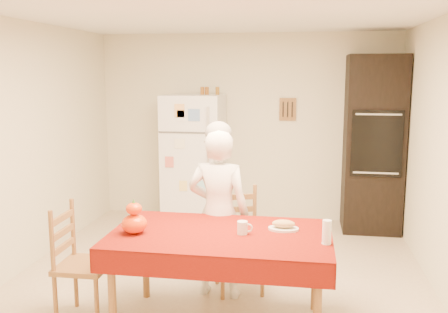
% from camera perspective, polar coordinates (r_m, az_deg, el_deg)
% --- Properties ---
extents(floor, '(4.50, 4.50, 0.00)m').
position_cam_1_polar(floor, '(4.93, -0.68, -14.15)').
color(floor, tan).
rests_on(floor, ground).
extents(room_shell, '(4.02, 4.52, 2.51)m').
position_cam_1_polar(room_shell, '(4.53, -0.70, 5.00)').
color(room_shell, beige).
rests_on(room_shell, ground).
extents(refrigerator, '(0.75, 0.74, 1.70)m').
position_cam_1_polar(refrigerator, '(6.58, -3.44, -0.35)').
color(refrigerator, white).
rests_on(refrigerator, floor).
extents(oven_cabinet, '(0.70, 0.62, 2.20)m').
position_cam_1_polar(oven_cabinet, '(6.49, 16.69, 1.35)').
color(oven_cabinet, black).
rests_on(oven_cabinet, floor).
extents(dining_table, '(1.70, 1.00, 0.76)m').
position_cam_1_polar(dining_table, '(3.92, -0.41, -9.67)').
color(dining_table, brown).
rests_on(dining_table, floor).
extents(chair_far, '(0.53, 0.51, 0.95)m').
position_cam_1_polar(chair_far, '(4.64, 1.60, -8.95)').
color(chair_far, brown).
rests_on(chair_far, floor).
extents(chair_left, '(0.40, 0.42, 0.95)m').
position_cam_1_polar(chair_left, '(4.26, -16.50, -11.09)').
color(chair_left, brown).
rests_on(chair_left, floor).
extents(seated_woman, '(0.58, 0.40, 1.51)m').
position_cam_1_polar(seated_woman, '(4.43, -0.63, -6.51)').
color(seated_woman, silver).
rests_on(seated_woman, floor).
extents(coffee_mug, '(0.08, 0.08, 0.10)m').
position_cam_1_polar(coffee_mug, '(3.85, 2.11, -8.13)').
color(coffee_mug, silver).
rests_on(coffee_mug, dining_table).
extents(pumpkin_lower, '(0.20, 0.20, 0.15)m').
position_cam_1_polar(pumpkin_lower, '(3.93, -10.21, -7.58)').
color(pumpkin_lower, '#EA5705').
rests_on(pumpkin_lower, dining_table).
extents(pumpkin_upper, '(0.12, 0.12, 0.09)m').
position_cam_1_polar(pumpkin_upper, '(3.89, -10.27, -5.88)').
color(pumpkin_upper, '#C42E04').
rests_on(pumpkin_upper, pumpkin_lower).
extents(wine_glass, '(0.07, 0.07, 0.18)m').
position_cam_1_polar(wine_glass, '(3.70, 11.67, -8.46)').
color(wine_glass, white).
rests_on(wine_glass, dining_table).
extents(bread_plate, '(0.24, 0.24, 0.02)m').
position_cam_1_polar(bread_plate, '(3.99, 6.81, -8.20)').
color(bread_plate, silver).
rests_on(bread_plate, dining_table).
extents(bread_loaf, '(0.18, 0.10, 0.06)m').
position_cam_1_polar(bread_loaf, '(3.97, 6.83, -7.64)').
color(bread_loaf, '#9F7A4E').
rests_on(bread_loaf, bread_plate).
extents(spice_jar_left, '(0.05, 0.05, 0.10)m').
position_cam_1_polar(spice_jar_left, '(6.51, -2.49, 7.52)').
color(spice_jar_left, '#8F531A').
rests_on(spice_jar_left, refrigerator).
extents(spice_jar_mid, '(0.05, 0.05, 0.10)m').
position_cam_1_polar(spice_jar_mid, '(6.50, -1.97, 7.52)').
color(spice_jar_mid, brown).
rests_on(spice_jar_mid, refrigerator).
extents(spice_jar_right, '(0.05, 0.05, 0.10)m').
position_cam_1_polar(spice_jar_right, '(6.48, -0.75, 7.52)').
color(spice_jar_right, brown).
rests_on(spice_jar_right, refrigerator).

